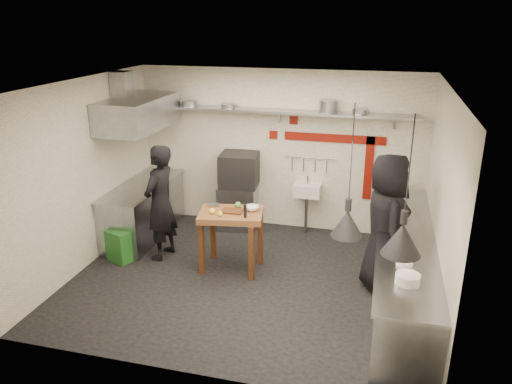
% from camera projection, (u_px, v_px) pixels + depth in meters
% --- Properties ---
extents(floor, '(5.00, 5.00, 0.00)m').
position_uv_depth(floor, '(248.00, 279.00, 7.27)').
color(floor, black).
rests_on(floor, ground).
extents(ceiling, '(5.00, 5.00, 0.00)m').
position_uv_depth(ceiling, '(246.00, 85.00, 6.33)').
color(ceiling, silver).
rests_on(ceiling, floor).
extents(wall_back, '(5.00, 0.04, 2.80)m').
position_uv_depth(wall_back, '(279.00, 150.00, 8.71)').
color(wall_back, white).
rests_on(wall_back, floor).
extents(wall_front, '(5.00, 0.04, 2.80)m').
position_uv_depth(wall_front, '(190.00, 257.00, 4.88)').
color(wall_front, white).
rests_on(wall_front, floor).
extents(wall_left, '(0.04, 4.20, 2.80)m').
position_uv_depth(wall_left, '(85.00, 175.00, 7.39)').
color(wall_left, white).
rests_on(wall_left, floor).
extents(wall_right, '(0.04, 4.20, 2.80)m').
position_uv_depth(wall_right, '(440.00, 205.00, 6.21)').
color(wall_right, white).
rests_on(wall_right, floor).
extents(red_band_horiz, '(1.70, 0.02, 0.14)m').
position_uv_depth(red_band_horiz, '(334.00, 138.00, 8.38)').
color(red_band_horiz, maroon).
rests_on(red_band_horiz, wall_back).
extents(red_band_vert, '(0.14, 0.02, 1.10)m').
position_uv_depth(red_band_vert, '(369.00, 168.00, 8.39)').
color(red_band_vert, maroon).
rests_on(red_band_vert, wall_back).
extents(red_tile_a, '(0.14, 0.02, 0.14)m').
position_uv_depth(red_tile_a, '(294.00, 120.00, 8.45)').
color(red_tile_a, maroon).
rests_on(red_tile_a, wall_back).
extents(red_tile_b, '(0.14, 0.02, 0.14)m').
position_uv_depth(red_tile_b, '(273.00, 135.00, 8.62)').
color(red_tile_b, maroon).
rests_on(red_tile_b, wall_back).
extents(back_shelf, '(4.60, 0.34, 0.04)m').
position_uv_depth(back_shelf, '(277.00, 111.00, 8.31)').
color(back_shelf, gray).
rests_on(back_shelf, wall_back).
extents(shelf_bracket_left, '(0.04, 0.06, 0.24)m').
position_uv_depth(shelf_bracket_left, '(175.00, 111.00, 8.93)').
color(shelf_bracket_left, gray).
rests_on(shelf_bracket_left, wall_back).
extents(shelf_bracket_mid, '(0.04, 0.06, 0.24)m').
position_uv_depth(shelf_bracket_mid, '(279.00, 116.00, 8.48)').
color(shelf_bracket_mid, gray).
rests_on(shelf_bracket_mid, wall_back).
extents(shelf_bracket_right, '(0.04, 0.06, 0.24)m').
position_uv_depth(shelf_bracket_right, '(395.00, 121.00, 8.03)').
color(shelf_bracket_right, gray).
rests_on(shelf_bracket_right, wall_back).
extents(pan_far_left, '(0.35, 0.35, 0.09)m').
position_uv_depth(pan_far_left, '(190.00, 103.00, 8.65)').
color(pan_far_left, gray).
rests_on(pan_far_left, back_shelf).
extents(pan_mid_left, '(0.30, 0.30, 0.07)m').
position_uv_depth(pan_mid_left, '(229.00, 106.00, 8.49)').
color(pan_mid_left, gray).
rests_on(pan_mid_left, back_shelf).
extents(stock_pot, '(0.35, 0.35, 0.20)m').
position_uv_depth(stock_pot, '(328.00, 106.00, 8.07)').
color(stock_pot, gray).
rests_on(stock_pot, back_shelf).
extents(pan_right, '(0.26, 0.26, 0.08)m').
position_uv_depth(pan_right, '(360.00, 111.00, 7.97)').
color(pan_right, gray).
rests_on(pan_right, back_shelf).
extents(oven_stand, '(0.72, 0.66, 0.80)m').
position_uv_depth(oven_stand, '(238.00, 206.00, 8.95)').
color(oven_stand, gray).
rests_on(oven_stand, floor).
extents(combi_oven, '(0.70, 0.66, 0.58)m').
position_uv_depth(combi_oven, '(239.00, 170.00, 8.69)').
color(combi_oven, black).
rests_on(combi_oven, oven_stand).
extents(oven_door, '(0.51, 0.08, 0.46)m').
position_uv_depth(oven_door, '(232.00, 174.00, 8.46)').
color(oven_door, maroon).
rests_on(oven_door, combi_oven).
extents(oven_glass, '(0.34, 0.05, 0.34)m').
position_uv_depth(oven_glass, '(233.00, 174.00, 8.43)').
color(oven_glass, black).
rests_on(oven_glass, oven_door).
extents(hand_sink, '(0.46, 0.34, 0.22)m').
position_uv_depth(hand_sink, '(307.00, 190.00, 8.63)').
color(hand_sink, silver).
rests_on(hand_sink, wall_back).
extents(sink_tap, '(0.03, 0.03, 0.14)m').
position_uv_depth(sink_tap, '(308.00, 180.00, 8.57)').
color(sink_tap, gray).
rests_on(sink_tap, hand_sink).
extents(sink_drain, '(0.06, 0.06, 0.66)m').
position_uv_depth(sink_drain, '(306.00, 214.00, 8.74)').
color(sink_drain, gray).
rests_on(sink_drain, floor).
extents(utensil_rail, '(0.90, 0.02, 0.02)m').
position_uv_depth(utensil_rail, '(310.00, 158.00, 8.57)').
color(utensil_rail, gray).
rests_on(utensil_rail, wall_back).
extents(counter_right, '(0.70, 3.80, 0.90)m').
position_uv_depth(counter_right, '(403.00, 270.00, 6.61)').
color(counter_right, gray).
rests_on(counter_right, floor).
extents(counter_right_top, '(0.76, 3.90, 0.03)m').
position_uv_depth(counter_right_top, '(407.00, 238.00, 6.45)').
color(counter_right_top, gray).
rests_on(counter_right_top, counter_right).
extents(plate_stack, '(0.30, 0.30, 0.11)m').
position_uv_depth(plate_stack, '(408.00, 279.00, 5.31)').
color(plate_stack, silver).
rests_on(plate_stack, counter_right_top).
extents(small_bowl_right, '(0.25, 0.25, 0.05)m').
position_uv_depth(small_bowl_right, '(405.00, 263.00, 5.73)').
color(small_bowl_right, silver).
rests_on(small_bowl_right, counter_right_top).
extents(counter_left, '(0.70, 1.90, 0.90)m').
position_uv_depth(counter_left, '(143.00, 211.00, 8.58)').
color(counter_left, gray).
rests_on(counter_left, floor).
extents(counter_left_top, '(0.76, 2.00, 0.03)m').
position_uv_depth(counter_left_top, '(141.00, 186.00, 8.43)').
color(counter_left_top, gray).
rests_on(counter_left_top, counter_left).
extents(extractor_hood, '(0.78, 1.60, 0.50)m').
position_uv_depth(extractor_hood, '(138.00, 113.00, 8.00)').
color(extractor_hood, gray).
rests_on(extractor_hood, ceiling).
extents(hood_duct, '(0.28, 0.28, 0.50)m').
position_uv_depth(hood_duct, '(122.00, 87.00, 7.92)').
color(hood_duct, gray).
rests_on(hood_duct, ceiling).
extents(green_bin, '(0.47, 0.47, 0.50)m').
position_uv_depth(green_bin, '(122.00, 245.00, 7.79)').
color(green_bin, '#1E5A1E').
rests_on(green_bin, floor).
extents(prep_table, '(1.02, 0.80, 0.92)m').
position_uv_depth(prep_table, '(231.00, 241.00, 7.44)').
color(prep_table, brown).
rests_on(prep_table, floor).
extents(cutting_board, '(0.31, 0.23, 0.02)m').
position_uv_depth(cutting_board, '(232.00, 211.00, 7.29)').
color(cutting_board, '#4C2813').
rests_on(cutting_board, prep_table).
extents(pepper_mill, '(0.06, 0.06, 0.20)m').
position_uv_depth(pepper_mill, '(245.00, 211.00, 7.06)').
color(pepper_mill, black).
rests_on(pepper_mill, prep_table).
extents(lemon_a, '(0.11, 0.11, 0.08)m').
position_uv_depth(lemon_a, '(212.00, 211.00, 7.21)').
color(lemon_a, '#FDF734').
rests_on(lemon_a, prep_table).
extents(lemon_b, '(0.08, 0.08, 0.07)m').
position_uv_depth(lemon_b, '(220.00, 214.00, 7.12)').
color(lemon_b, '#FDF734').
rests_on(lemon_b, prep_table).
extents(veg_ball, '(0.12, 0.12, 0.10)m').
position_uv_depth(veg_ball, '(238.00, 205.00, 7.41)').
color(veg_ball, '#4B8A3A').
rests_on(veg_ball, prep_table).
extents(steel_tray, '(0.20, 0.16, 0.03)m').
position_uv_depth(steel_tray, '(214.00, 205.00, 7.50)').
color(steel_tray, gray).
rests_on(steel_tray, prep_table).
extents(bowl, '(0.26, 0.26, 0.07)m').
position_uv_depth(bowl, '(252.00, 208.00, 7.34)').
color(bowl, silver).
rests_on(bowl, prep_table).
extents(heat_lamp_near, '(0.43, 0.43, 1.48)m').
position_uv_depth(heat_lamp_near, '(351.00, 172.00, 5.31)').
color(heat_lamp_near, black).
rests_on(heat_lamp_near, ceiling).
extents(heat_lamp_far, '(0.47, 0.47, 1.41)m').
position_uv_depth(heat_lamp_far, '(407.00, 187.00, 4.74)').
color(heat_lamp_far, black).
rests_on(heat_lamp_far, ceiling).
extents(chef_left, '(0.53, 0.72, 1.82)m').
position_uv_depth(chef_left, '(160.00, 203.00, 7.67)').
color(chef_left, black).
rests_on(chef_left, floor).
extents(chef_right, '(0.83, 1.07, 1.94)m').
position_uv_depth(chef_right, '(386.00, 223.00, 6.77)').
color(chef_right, black).
rests_on(chef_right, floor).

